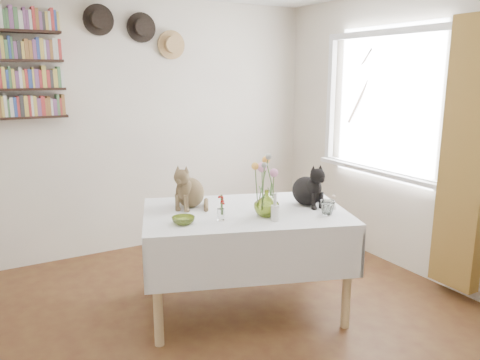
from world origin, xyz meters
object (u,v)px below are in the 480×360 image
tabby_cat (190,184)px  black_cat (307,183)px  dining_table (245,235)px  bookshelf_unit (0,65)px  flower_vase (267,203)px

tabby_cat → black_cat: size_ratio=1.02×
tabby_cat → dining_table: bearing=6.0°
dining_table → tabby_cat: 0.56m
bookshelf_unit → tabby_cat: bearing=-49.8°
dining_table → flower_vase: bearing=-71.0°
dining_table → bookshelf_unit: 2.50m
tabby_cat → bookshelf_unit: size_ratio=0.34×
flower_vase → bookshelf_unit: size_ratio=0.19×
tabby_cat → black_cat: (0.80, -0.40, -0.00)m
black_cat → flower_vase: 0.44m
bookshelf_unit → black_cat: bearing=-41.9°
dining_table → flower_vase: flower_vase is taller
tabby_cat → bookshelf_unit: 1.95m
tabby_cat → flower_vase: bearing=-2.4°
black_cat → bookshelf_unit: 2.73m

